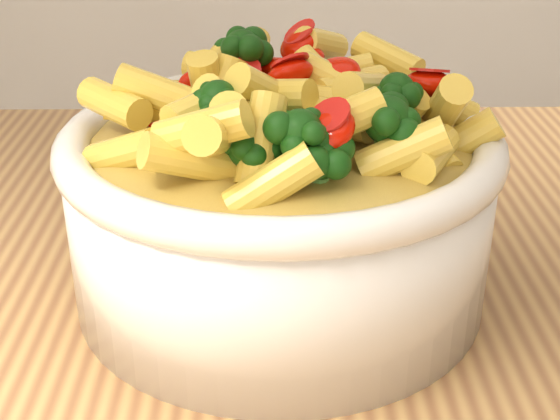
{
  "coord_description": "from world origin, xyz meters",
  "views": [
    {
      "loc": [
        -0.01,
        -0.35,
        1.16
      ],
      "look_at": [
        -0.01,
        0.06,
        0.95
      ],
      "focal_mm": 50.0,
      "sensor_mm": 36.0,
      "label": 1
    }
  ],
  "objects": [
    {
      "name": "pasta_salad",
      "position": [
        -0.01,
        0.06,
        1.02
      ],
      "size": [
        0.2,
        0.2,
        0.04
      ],
      "color": "#FFD550",
      "rests_on": "serving_bowl"
    },
    {
      "name": "serving_bowl",
      "position": [
        -0.01,
        0.06,
        0.95
      ],
      "size": [
        0.25,
        0.25,
        0.11
      ],
      "color": "white",
      "rests_on": "table"
    }
  ]
}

